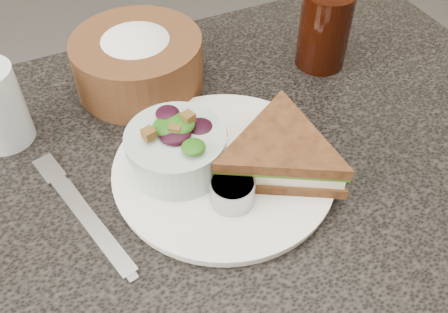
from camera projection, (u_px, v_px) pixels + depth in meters
name	position (u px, v px, depth m)	size (l,w,h in m)	color
dining_table	(223.00, 305.00, 0.92)	(1.00, 0.70, 0.75)	black
dinner_plate	(224.00, 169.00, 0.64)	(0.28, 0.28, 0.01)	silver
sandwich	(281.00, 154.00, 0.62)	(0.19, 0.19, 0.05)	brown
salad_bowl	(176.00, 144.00, 0.61)	(0.13, 0.13, 0.07)	#9EB4AA
dressing_ramekin	(232.00, 192.00, 0.59)	(0.05, 0.05, 0.03)	#97999D
orange_wedge	(206.00, 127.00, 0.67)	(0.06, 0.06, 0.03)	#E64A05
fork	(87.00, 217.00, 0.59)	(0.02, 0.20, 0.01)	#B2B2B3
knife	(97.00, 227.00, 0.59)	(0.01, 0.18, 0.00)	#979BA1
bread_basket	(137.00, 55.00, 0.73)	(0.19, 0.19, 0.11)	brown
cola_glass	(325.00, 26.00, 0.76)	(0.08, 0.08, 0.13)	black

